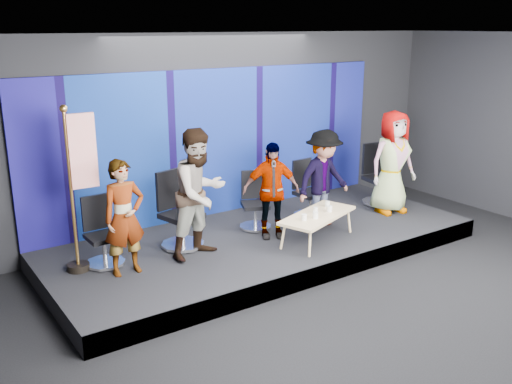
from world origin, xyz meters
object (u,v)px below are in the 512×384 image
panelist_c (271,190)px  flag_stand (80,185)px  chair_e (378,184)px  mug_b (315,215)px  panelist_b (200,193)px  panelist_a (124,218)px  chair_d (308,198)px  chair_c (255,210)px  mug_c (316,210)px  panelist_e (392,162)px  chair_b (179,222)px  mug_a (304,217)px  mug_d (329,209)px  chair_a (103,243)px  panelist_d (323,178)px  coffee_table (318,216)px  mug_e (327,204)px

panelist_c → flag_stand: size_ratio=0.67×
chair_e → mug_b: 2.61m
panelist_b → flag_stand: size_ratio=0.83×
panelist_a → chair_d: panelist_a is taller
mug_b → chair_c: bearing=104.8°
chair_c → panelist_a: bearing=-144.7°
chair_d → mug_c: size_ratio=11.78×
panelist_c → panelist_e: panelist_e is taller
chair_b → panelist_e: bearing=-22.7°
panelist_b → chair_e: size_ratio=1.67×
mug_a → mug_d: bearing=9.2°
chair_a → panelist_e: bearing=-8.4°
panelist_a → chair_b: 1.23m
panelist_d → panelist_e: bearing=-8.2°
coffee_table → panelist_b: bearing=164.2°
chair_d → panelist_e: size_ratio=0.55×
chair_d → coffee_table: chair_d is taller
mug_c → panelist_d: bearing=39.8°
panelist_d → mug_a: bearing=-148.7°
chair_e → mug_e: (-1.87, -0.66, 0.11)m
panelist_b → mug_d: (2.05, -0.53, -0.47)m
panelist_d → flag_stand: size_ratio=0.71×
panelist_e → chair_b: bearing=-179.9°
panelist_a → chair_a: bearing=108.4°
panelist_e → mug_d: panelist_e is taller
chair_c → flag_stand: (-2.92, -0.08, 0.92)m
chair_c → mug_b: (0.32, -1.21, 0.18)m
chair_c → mug_d: (0.71, -1.08, 0.18)m
chair_e → flag_stand: size_ratio=0.50×
panelist_a → mug_d: 3.27m
coffee_table → mug_b: mug_b is taller
chair_a → panelist_b: panelist_b is taller
chair_a → mug_a: 3.01m
panelist_b → panelist_d: panelist_b is taller
chair_e → flag_stand: (-5.65, 0.12, 0.85)m
mug_a → mug_c: bearing=25.9°
chair_a → chair_b: chair_b is taller
panelist_a → panelist_e: 5.05m
panelist_d → mug_e: 0.49m
chair_a → chair_e: size_ratio=0.86×
mug_c → panelist_b: bearing=166.6°
chair_d → chair_e: (1.61, -0.15, 0.04)m
panelist_a → mug_e: panelist_a is taller
panelist_a → mug_b: 2.91m
panelist_b → mug_c: bearing=-27.1°
panelist_c → chair_e: (2.75, 0.29, -0.40)m
panelist_a → chair_b: (1.06, 0.48, -0.42)m
panelist_d → chair_e: (1.70, 0.35, -0.45)m
mug_e → flag_stand: (-3.79, 0.79, 0.74)m
chair_a → mug_d: bearing=-18.4°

